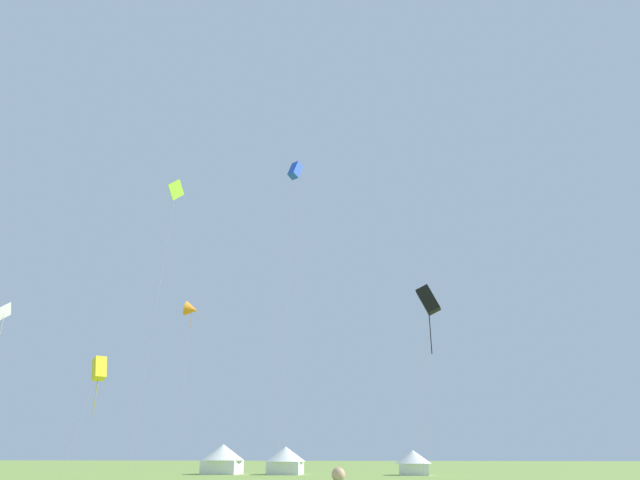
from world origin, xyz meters
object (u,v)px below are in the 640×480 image
festival_tent_right (285,459)px  kite_blue_box (295,171)px  kite_white_diamond (3,316)px  festival_tent_center (413,461)px  kite_orange_delta (191,310)px  kite_yellow_box (99,369)px  kite_black_box (428,300)px  festival_tent_left (223,457)px  kite_lime_diamond (176,192)px

festival_tent_right → kite_blue_box: bearing=-77.2°
kite_white_diamond → festival_tent_center: kite_white_diamond is taller
kite_blue_box → kite_white_diamond: size_ratio=2.30×
kite_orange_delta → festival_tent_right: kite_orange_delta is taller
kite_yellow_box → kite_orange_delta: 15.81m
festival_tent_right → festival_tent_center: (13.19, -0.00, -0.20)m
kite_black_box → kite_white_diamond: bearing=-168.1°
kite_white_diamond → festival_tent_left: bearing=70.0°
kite_lime_diamond → kite_yellow_box: kite_lime_diamond is taller
kite_lime_diamond → festival_tent_center: size_ratio=9.42×
kite_black_box → festival_tent_left: 30.88m
kite_orange_delta → kite_white_diamond: size_ratio=1.48×
kite_orange_delta → festival_tent_left: size_ratio=4.00×
festival_tent_right → festival_tent_left: bearing=180.0°
festival_tent_center → kite_white_diamond: bearing=-139.0°
kite_black_box → kite_white_diamond: (-30.84, -6.49, -1.74)m
festival_tent_left → festival_tent_center: festival_tent_left is taller
kite_black_box → festival_tent_left: bearing=138.8°
festival_tent_left → festival_tent_center: size_ratio=1.25×
kite_yellow_box → festival_tent_right: size_ratio=2.40×
kite_black_box → kite_orange_delta: 31.06m
festival_tent_right → kite_yellow_box: bearing=-132.6°
festival_tent_center → kite_black_box: bearing=-85.2°
kite_white_diamond → festival_tent_right: kite_white_diamond is taller
kite_orange_delta → kite_blue_box: kite_blue_box is taller
kite_lime_diamond → festival_tent_right: (14.38, 1.58, -31.11)m
kite_white_diamond → festival_tent_center: (29.25, 25.39, -10.02)m
kite_black_box → kite_white_diamond: size_ratio=1.15×
kite_black_box → kite_blue_box: (-11.53, 4.57, 14.47)m
kite_lime_diamond → festival_tent_left: size_ratio=7.51×
kite_black_box → festival_tent_left: (-21.59, 18.90, -11.43)m
kite_white_diamond → festival_tent_left: 28.71m
kite_lime_diamond → kite_orange_delta: 15.64m
festival_tent_center → kite_yellow_box: bearing=-150.9°
kite_orange_delta → festival_tent_center: bearing=4.6°
kite_orange_delta → kite_white_diamond: bearing=-102.4°
kite_black_box → kite_yellow_box: 29.15m
kite_lime_diamond → kite_white_diamond: 31.98m
kite_lime_diamond → kite_orange_delta: bearing=-6.0°
kite_yellow_box → festival_tent_right: (13.81, 15.02, -7.46)m
kite_yellow_box → kite_white_diamond: kite_white_diamond is taller
kite_blue_box → festival_tent_left: 31.27m
kite_yellow_box → festival_tent_center: size_ratio=2.76×
festival_tent_left → festival_tent_right: 6.80m
kite_blue_box → festival_tent_right: 29.90m
kite_orange_delta → kite_blue_box: 21.37m
kite_yellow_box → kite_blue_box: 25.24m
festival_tent_left → festival_tent_right: (6.80, 0.00, -0.14)m
kite_yellow_box → kite_black_box: bearing=-7.7°
kite_lime_diamond → kite_blue_box: kite_lime_diamond is taller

